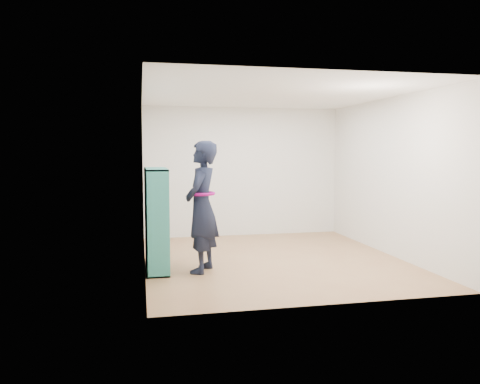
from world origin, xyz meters
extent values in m
plane|color=#9B6B46|center=(0.00, 0.00, 0.00)|extent=(4.50, 4.50, 0.00)
plane|color=white|center=(0.00, 0.00, 2.60)|extent=(4.50, 4.50, 0.00)
cube|color=silver|center=(-2.00, 0.00, 1.30)|extent=(0.02, 4.50, 2.60)
cube|color=silver|center=(2.00, 0.00, 1.30)|extent=(0.02, 4.50, 2.60)
cube|color=silver|center=(0.00, 2.25, 1.30)|extent=(4.00, 0.02, 2.60)
cube|color=silver|center=(0.00, -2.25, 1.30)|extent=(4.00, 0.02, 2.60)
cube|color=teal|center=(-1.83, -0.73, 0.74)|extent=(0.32, 0.02, 1.48)
cube|color=teal|center=(-1.83, 0.35, 0.74)|extent=(0.32, 0.02, 1.48)
cube|color=teal|center=(-1.83, -0.19, 0.01)|extent=(0.32, 1.11, 0.02)
cube|color=teal|center=(-1.83, -0.19, 1.46)|extent=(0.32, 1.11, 0.02)
cube|color=teal|center=(-1.98, -0.19, 0.74)|extent=(0.02, 1.11, 1.48)
cube|color=teal|center=(-1.83, -0.37, 0.74)|extent=(0.30, 0.02, 1.43)
cube|color=teal|center=(-1.83, -0.01, 0.74)|extent=(0.30, 0.02, 1.43)
cube|color=teal|center=(-1.83, -0.19, 0.38)|extent=(0.30, 1.06, 0.02)
cube|color=teal|center=(-1.83, -0.19, 0.74)|extent=(0.30, 1.06, 0.02)
cube|color=teal|center=(-1.83, -0.19, 1.09)|extent=(0.30, 1.06, 0.02)
cube|color=beige|center=(-1.81, -0.55, 0.06)|extent=(0.20, 0.13, 0.05)
cube|color=black|center=(-1.80, -0.60, 0.52)|extent=(0.17, 0.15, 0.26)
cube|color=maroon|center=(-1.80, -0.60, 0.85)|extent=(0.17, 0.15, 0.20)
cube|color=silver|center=(-1.81, -0.55, 1.15)|extent=(0.20, 0.13, 0.08)
cube|color=navy|center=(-1.80, -0.24, 0.16)|extent=(0.17, 0.15, 0.26)
cube|color=brown|center=(-1.80, -0.24, 0.50)|extent=(0.17, 0.15, 0.22)
cube|color=#BFB28C|center=(-1.81, -0.20, 0.78)|extent=(0.20, 0.13, 0.05)
cube|color=#26594C|center=(-1.80, -0.24, 1.24)|extent=(0.17, 0.15, 0.26)
cube|color=beige|center=(-1.80, 0.11, 0.14)|extent=(0.17, 0.15, 0.21)
cube|color=black|center=(-1.81, 0.16, 0.42)|extent=(0.20, 0.13, 0.05)
cube|color=maroon|center=(-1.80, 0.11, 0.88)|extent=(0.17, 0.15, 0.27)
cube|color=silver|center=(-1.80, 0.11, 1.24)|extent=(0.17, 0.15, 0.27)
imported|color=black|center=(-1.20, -0.50, 0.93)|extent=(0.69, 0.81, 1.87)
torus|color=#A30C79|center=(-1.20, -0.50, 1.13)|extent=(0.51, 0.51, 0.04)
cube|color=silver|center=(-1.30, -0.37, 1.06)|extent=(0.03, 0.08, 0.13)
cube|color=black|center=(-1.30, -0.37, 1.06)|extent=(0.03, 0.08, 0.12)
camera|label=1|loc=(-2.04, -7.06, 1.72)|focal=35.00mm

